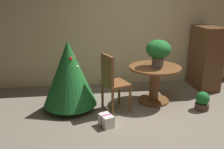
# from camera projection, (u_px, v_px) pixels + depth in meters

# --- Properties ---
(ground_plane) EXTENTS (6.60, 6.60, 0.00)m
(ground_plane) POSITION_uv_depth(u_px,v_px,m) (161.00, 127.00, 4.02)
(ground_plane) COLOR #756B5B
(back_wall_panel) EXTENTS (6.00, 0.10, 2.60)m
(back_wall_panel) POSITION_uv_depth(u_px,v_px,m) (133.00, 27.00, 5.71)
(back_wall_panel) COLOR beige
(back_wall_panel) RESTS_ON ground_plane
(round_dining_table) EXTENTS (0.97, 0.97, 0.71)m
(round_dining_table) POSITION_uv_depth(u_px,v_px,m) (155.00, 79.00, 4.85)
(round_dining_table) COLOR brown
(round_dining_table) RESTS_ON ground_plane
(flower_vase) EXTENTS (0.46, 0.46, 0.51)m
(flower_vase) POSITION_uv_depth(u_px,v_px,m) (158.00, 50.00, 4.66)
(flower_vase) COLOR #665B51
(flower_vase) RESTS_ON round_dining_table
(wooden_chair_left_near) EXTENTS (0.52, 0.55, 1.04)m
(wooden_chair_left_near) POSITION_uv_depth(u_px,v_px,m) (112.00, 80.00, 4.41)
(wooden_chair_left_near) COLOR brown
(wooden_chair_left_near) RESTS_ON ground_plane
(holiday_tree) EXTENTS (0.95, 0.95, 1.26)m
(holiday_tree) POSITION_uv_depth(u_px,v_px,m) (69.00, 73.00, 4.47)
(holiday_tree) COLOR brown
(holiday_tree) RESTS_ON ground_plane
(gift_box_cream) EXTENTS (0.25, 0.30, 0.19)m
(gift_box_cream) POSITION_uv_depth(u_px,v_px,m) (106.00, 121.00, 4.02)
(gift_box_cream) COLOR silver
(gift_box_cream) RESTS_ON ground_plane
(wooden_cabinet) EXTENTS (0.46, 0.80, 1.35)m
(wooden_cabinet) POSITION_uv_depth(u_px,v_px,m) (205.00, 58.00, 5.55)
(wooden_cabinet) COLOR brown
(wooden_cabinet) RESTS_ON ground_plane
(potted_plant) EXTENTS (0.25, 0.25, 0.34)m
(potted_plant) POSITION_uv_depth(u_px,v_px,m) (202.00, 101.00, 4.58)
(potted_plant) COLOR #4C382D
(potted_plant) RESTS_ON ground_plane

